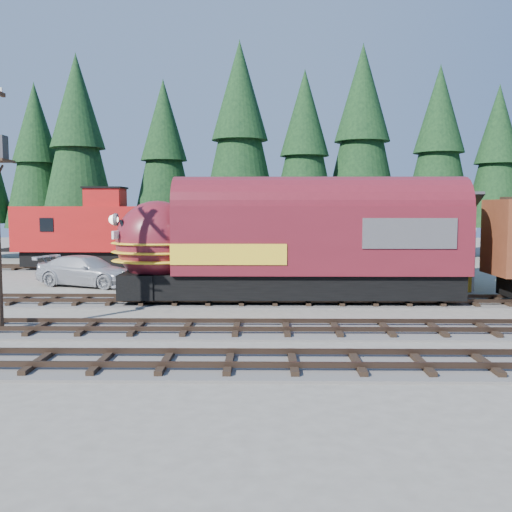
{
  "coord_description": "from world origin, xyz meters",
  "views": [
    {
      "loc": [
        -5.06,
        -22.3,
        4.52
      ],
      "look_at": [
        -5.36,
        4.0,
        2.22
      ],
      "focal_mm": 40.0,
      "sensor_mm": 36.0,
      "label": 1
    }
  ],
  "objects_px": {
    "pickup_truck_a": "(198,271)",
    "pickup_truck_b": "(87,271)",
    "depot": "(350,233)",
    "locomotive": "(282,248)",
    "caboose": "(92,232)"
  },
  "relations": [
    {
      "from": "pickup_truck_a",
      "to": "pickup_truck_b",
      "type": "relative_size",
      "value": 1.09
    },
    {
      "from": "depot",
      "to": "pickup_truck_a",
      "type": "height_order",
      "value": "depot"
    },
    {
      "from": "pickup_truck_a",
      "to": "depot",
      "type": "bearing_deg",
      "value": -71.96
    },
    {
      "from": "pickup_truck_a",
      "to": "pickup_truck_b",
      "type": "xyz_separation_m",
      "value": [
        -6.37,
        0.38,
        -0.04
      ]
    },
    {
      "from": "locomotive",
      "to": "pickup_truck_a",
      "type": "bearing_deg",
      "value": 130.08
    },
    {
      "from": "depot",
      "to": "pickup_truck_b",
      "type": "distance_m",
      "value": 15.21
    },
    {
      "from": "depot",
      "to": "caboose",
      "type": "height_order",
      "value": "caboose"
    },
    {
      "from": "pickup_truck_b",
      "to": "locomotive",
      "type": "bearing_deg",
      "value": -99.13
    },
    {
      "from": "pickup_truck_b",
      "to": "pickup_truck_a",
      "type": "bearing_deg",
      "value": -74.72
    },
    {
      "from": "depot",
      "to": "pickup_truck_a",
      "type": "relative_size",
      "value": 1.97
    },
    {
      "from": "caboose",
      "to": "pickup_truck_b",
      "type": "distance_m",
      "value": 8.72
    },
    {
      "from": "locomotive",
      "to": "caboose",
      "type": "distance_m",
      "value": 19.1
    },
    {
      "from": "depot",
      "to": "caboose",
      "type": "relative_size",
      "value": 1.22
    },
    {
      "from": "locomotive",
      "to": "pickup_truck_a",
      "type": "height_order",
      "value": "locomotive"
    },
    {
      "from": "depot",
      "to": "caboose",
      "type": "bearing_deg",
      "value": 156.39
    }
  ]
}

